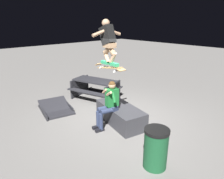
% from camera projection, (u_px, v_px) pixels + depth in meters
% --- Properties ---
extents(ground_plane, '(40.00, 40.00, 0.00)m').
position_uv_depth(ground_plane, '(119.00, 120.00, 6.33)').
color(ground_plane, slate).
extents(ledge_box_main, '(1.82, 1.09, 0.52)m').
position_uv_depth(ledge_box_main, '(120.00, 114.00, 6.11)').
color(ledge_box_main, '#38383D').
rests_on(ledge_box_main, ground).
extents(person_sitting_on_ledge, '(0.59, 0.78, 1.36)m').
position_uv_depth(person_sitting_on_ledge, '(109.00, 102.00, 5.69)').
color(person_sitting_on_ledge, '#2D3856').
rests_on(person_sitting_on_ledge, ground).
extents(skateboard, '(1.03, 0.23, 0.14)m').
position_uv_depth(skateboard, '(110.00, 68.00, 5.30)').
color(skateboard, '#AD8451').
extents(skater_airborne, '(0.62, 0.89, 1.12)m').
position_uv_depth(skater_airborne, '(108.00, 40.00, 5.12)').
color(skater_airborne, '#2D9E66').
extents(kicker_ramp, '(1.44, 1.20, 0.34)m').
position_uv_depth(kicker_ramp, '(56.00, 109.00, 7.00)').
color(kicker_ramp, '#28282D').
rests_on(kicker_ramp, ground).
extents(picnic_table_back, '(2.03, 1.80, 0.75)m').
position_uv_depth(picnic_table_back, '(95.00, 86.00, 7.95)').
color(picnic_table_back, '#28282D').
rests_on(picnic_table_back, ground).
extents(trash_bin, '(0.52, 0.52, 0.88)m').
position_uv_depth(trash_bin, '(156.00, 148.00, 4.21)').
color(trash_bin, '#19512D').
rests_on(trash_bin, ground).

